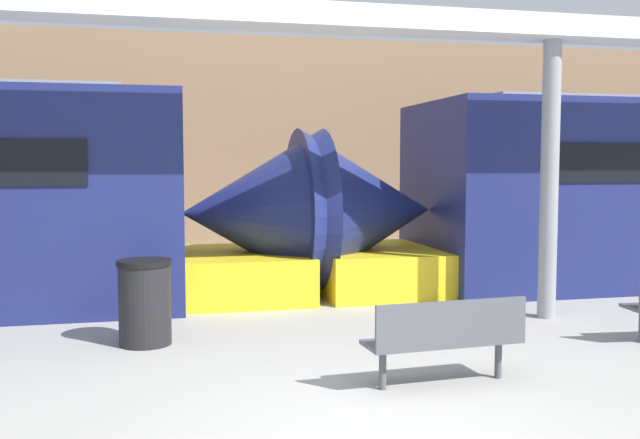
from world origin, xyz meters
TOP-DOWN VIEW (x-y plane):
  - ground_plane at (0.00, 0.00)m, footprint 60.00×60.00m
  - station_wall at (0.00, 11.29)m, footprint 56.00×0.20m
  - bench_near at (0.97, 0.93)m, footprint 1.54×0.55m
  - trash_bin at (-1.79, 3.16)m, footprint 0.62×0.62m
  - support_column_near at (3.48, 3.42)m, footprint 0.24×0.24m
  - canopy_beam at (3.48, 3.42)m, footprint 28.00×0.60m

SIDE VIEW (x-z plane):
  - ground_plane at x=0.00m, z-range 0.00..0.00m
  - bench_near at x=0.97m, z-range 0.07..0.90m
  - trash_bin at x=-1.79m, z-range 0.00..0.98m
  - support_column_near at x=3.48m, z-range 0.00..3.71m
  - station_wall at x=0.00m, z-range 0.00..5.00m
  - canopy_beam at x=3.48m, z-range 3.71..3.99m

